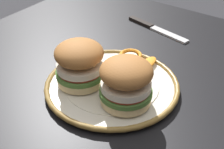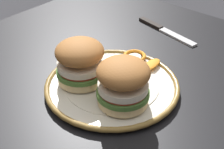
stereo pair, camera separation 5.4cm
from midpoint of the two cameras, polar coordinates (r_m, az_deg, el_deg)
dining_table at (r=0.81m, az=-1.22°, el=-9.43°), size 1.13×0.99×0.75m
dinner_plate at (r=0.76m, az=2.04°, el=-1.96°), size 0.31×0.31×0.02m
sandwich_half_left at (r=0.67m, az=4.23°, el=-1.32°), size 0.11×0.11×0.10m
sandwich_half_right at (r=0.74m, az=-3.39°, el=2.31°), size 0.12×0.12×0.10m
orange_peel_curled at (r=0.85m, az=5.72°, el=3.12°), size 0.07×0.07×0.01m
orange_peel_strip_long at (r=0.82m, az=8.61°, el=1.66°), size 0.07×0.03×0.01m
orange_peel_strip_short at (r=0.80m, az=5.20°, el=0.98°), size 0.07×0.08×0.01m
table_knife at (r=1.03m, az=10.04°, el=7.59°), size 0.06×0.22×0.01m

